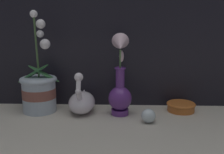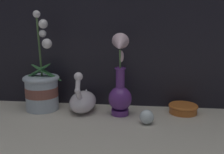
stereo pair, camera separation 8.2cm
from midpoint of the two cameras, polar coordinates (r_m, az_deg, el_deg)
name	(u,v)px [view 2 (the right image)]	position (r m, az deg, el deg)	size (l,w,h in m)	color
ground_plane	(106,127)	(0.94, 1.22, -10.87)	(2.80, 2.80, 0.00)	#BCB2A3
orchid_potted_plant	(42,88)	(1.12, -13.02, -2.35)	(0.19, 0.15, 0.41)	#B2BCCC
swan_figurine	(83,100)	(1.08, -4.18, -5.10)	(0.11, 0.19, 0.18)	white
blue_vase	(120,87)	(1.02, 4.07, -2.15)	(0.09, 0.12, 0.32)	#602D7F
glass_sphere	(147,117)	(0.97, 10.02, -8.58)	(0.05, 0.05, 0.05)	silver
amber_dish	(183,108)	(1.12, 17.30, -6.49)	(0.12, 0.12, 0.04)	#C66628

